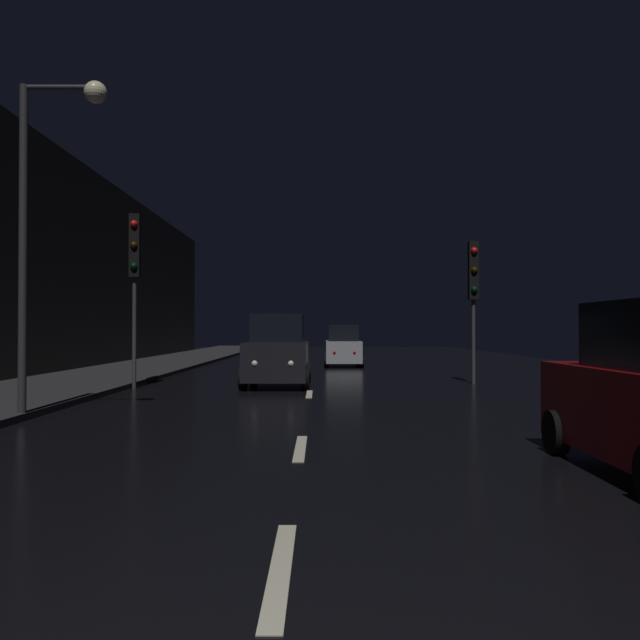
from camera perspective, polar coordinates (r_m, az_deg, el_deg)
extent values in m
cube|color=black|center=(26.59, -0.62, -4.64)|extent=(27.60, 84.00, 0.02)
cube|color=#28282B|center=(27.73, -16.57, -4.28)|extent=(4.40, 84.00, 0.15)
cube|color=#2D2B28|center=(25.45, -24.45, 5.28)|extent=(0.80, 63.00, 8.87)
cube|color=beige|center=(5.34, -3.33, -20.09)|extent=(0.16, 2.20, 0.01)
cube|color=beige|center=(10.29, -1.64, -10.67)|extent=(0.16, 2.20, 0.01)
cube|color=beige|center=(18.64, -0.89, -6.23)|extent=(0.16, 2.20, 0.01)
cylinder|color=#38383A|center=(21.18, -15.30, -1.04)|extent=(0.12, 0.12, 3.35)
cube|color=black|center=(21.33, -15.27, 6.03)|extent=(0.35, 0.38, 1.90)
sphere|color=red|center=(21.24, -15.32, 7.78)|extent=(0.22, 0.22, 0.22)
sphere|color=black|center=(21.16, -15.33, 6.09)|extent=(0.22, 0.22, 0.22)
sphere|color=black|center=(21.09, -15.33, 4.38)|extent=(0.22, 0.22, 0.22)
cylinder|color=#38383A|center=(22.70, 12.76, -1.79)|extent=(0.12, 0.12, 2.75)
cube|color=black|center=(22.78, 12.74, 4.07)|extent=(0.32, 0.35, 1.90)
sphere|color=red|center=(22.67, 12.81, 5.70)|extent=(0.22, 0.22, 0.22)
sphere|color=black|center=(22.61, 12.82, 4.11)|extent=(0.22, 0.22, 0.22)
sphere|color=black|center=(22.56, 12.82, 2.50)|extent=(0.22, 0.22, 0.22)
cylinder|color=#2D2D30|center=(14.50, -23.64, 5.24)|extent=(0.16, 0.16, 6.56)
cylinder|color=#2D2D30|center=(14.93, -20.98, 17.76)|extent=(1.40, 0.10, 0.10)
sphere|color=beige|center=(14.67, -18.30, 17.67)|extent=(0.44, 0.44, 0.44)
cube|color=black|center=(21.53, -3.57, -3.37)|extent=(1.87, 4.37, 1.14)
cube|color=black|center=(21.66, -3.55, -0.69)|extent=(1.59, 2.18, 0.87)
cylinder|color=black|center=(19.99, -1.22, -4.93)|extent=(0.23, 0.67, 0.67)
cylinder|color=black|center=(20.12, -6.47, -4.90)|extent=(0.23, 0.67, 0.67)
cylinder|color=black|center=(23.04, -1.05, -4.38)|extent=(0.23, 0.67, 0.67)
cylinder|color=black|center=(23.15, -5.61, -4.36)|extent=(0.23, 0.67, 0.67)
sphere|color=white|center=(19.37, -2.45, -3.66)|extent=(0.19, 0.19, 0.19)
sphere|color=white|center=(19.44, -5.49, -3.65)|extent=(0.19, 0.19, 0.19)
sphere|color=red|center=(23.64, -2.00, -3.14)|extent=(0.19, 0.19, 0.19)
sphere|color=red|center=(23.70, -4.49, -3.14)|extent=(0.19, 0.19, 0.19)
cylinder|color=black|center=(10.30, 19.20, -8.89)|extent=(0.22, 0.63, 0.63)
sphere|color=slate|center=(10.91, 20.08, -6.08)|extent=(0.18, 0.18, 0.18)
sphere|color=slate|center=(11.28, 24.73, -5.88)|extent=(0.18, 0.18, 0.18)
cube|color=#A5A8AD|center=(32.82, 1.95, -2.65)|extent=(1.66, 3.87, 1.01)
cube|color=black|center=(32.67, 1.95, -1.09)|extent=(1.41, 1.94, 0.77)
cylinder|color=black|center=(34.18, 0.51, -3.28)|extent=(0.20, 0.59, 0.59)
cylinder|color=black|center=(34.23, 3.23, -3.27)|extent=(0.20, 0.59, 0.59)
cylinder|color=black|center=(31.47, 0.55, -3.49)|extent=(0.20, 0.59, 0.59)
cylinder|color=black|center=(31.53, 3.51, -3.49)|extent=(0.20, 0.59, 0.59)
sphere|color=slate|center=(34.71, 1.09, -2.55)|extent=(0.17, 0.17, 0.17)
sphere|color=slate|center=(34.74, 2.59, -2.55)|extent=(0.17, 0.17, 0.17)
sphere|color=red|center=(30.92, 1.22, -2.76)|extent=(0.17, 0.17, 0.17)
sphere|color=red|center=(30.95, 2.91, -2.76)|extent=(0.17, 0.17, 0.17)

